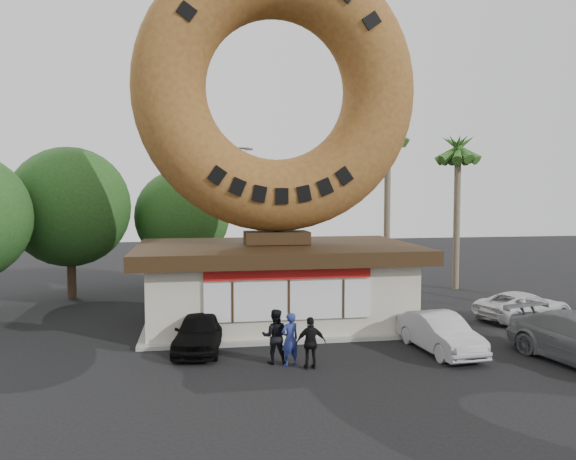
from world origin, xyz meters
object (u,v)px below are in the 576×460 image
(donut_shop, at_px, (277,281))
(car_white, at_px, (524,306))
(person_left, at_px, (290,339))
(person_right, at_px, (311,343))
(person_center, at_px, (275,336))
(car_black, at_px, (200,331))
(street_lamp, at_px, (220,208))
(car_silver, at_px, (440,333))
(giant_donut, at_px, (276,90))

(donut_shop, distance_m, car_white, 10.50)
(person_left, distance_m, person_right, 0.71)
(person_center, bearing_deg, car_black, -27.57)
(street_lamp, height_order, person_right, street_lamp)
(person_left, bearing_deg, car_black, -59.54)
(car_silver, bearing_deg, street_lamp, 108.42)
(street_lamp, bearing_deg, car_black, -95.51)
(giant_donut, xyz_separation_m, car_black, (-3.15, -3.44, -8.85))
(street_lamp, bearing_deg, donut_shop, -79.50)
(person_right, height_order, car_silver, person_right)
(giant_donut, relative_size, car_white, 2.65)
(donut_shop, relative_size, car_white, 2.60)
(donut_shop, bearing_deg, car_black, -132.61)
(donut_shop, distance_m, person_right, 6.08)
(person_left, bearing_deg, donut_shop, -115.31)
(giant_donut, bearing_deg, car_white, -6.02)
(person_left, height_order, person_center, person_center)
(street_lamp, xyz_separation_m, car_white, (12.24, -11.09, -3.88))
(donut_shop, height_order, giant_donut, giant_donut)
(person_center, relative_size, car_black, 0.45)
(person_right, relative_size, car_silver, 0.41)
(car_black, relative_size, car_silver, 0.97)
(person_right, distance_m, car_silver, 4.80)
(person_right, xyz_separation_m, car_white, (10.17, 4.92, -0.20))
(giant_donut, xyz_separation_m, person_left, (-0.38, -5.61, -8.67))
(person_center, xyz_separation_m, car_white, (11.19, 4.21, -0.27))
(person_center, distance_m, person_right, 1.24)
(donut_shop, xyz_separation_m, person_left, (-0.38, -5.60, -0.93))
(car_black, distance_m, car_white, 13.73)
(donut_shop, height_order, car_silver, donut_shop)
(street_lamp, xyz_separation_m, person_center, (1.05, -15.30, -3.62))
(person_left, distance_m, car_black, 3.53)
(donut_shop, xyz_separation_m, person_right, (0.21, -6.00, -0.97))
(person_right, bearing_deg, car_white, -153.85)
(donut_shop, bearing_deg, person_right, -88.03)
(giant_donut, bearing_deg, donut_shop, -90.00)
(person_center, relative_size, car_white, 0.40)
(street_lamp, height_order, car_black, street_lamp)
(person_center, distance_m, car_silver, 5.71)
(donut_shop, distance_m, giant_donut, 7.74)
(giant_donut, height_order, car_black, giant_donut)
(street_lamp, relative_size, person_right, 4.99)
(street_lamp, bearing_deg, giant_donut, -79.49)
(street_lamp, distance_m, car_white, 16.97)
(car_silver, bearing_deg, car_black, 163.51)
(car_white, bearing_deg, giant_donut, 66.58)
(giant_donut, xyz_separation_m, car_white, (10.38, -1.09, -8.90))
(car_silver, bearing_deg, donut_shop, 128.88)
(person_right, bearing_deg, donut_shop, -87.70)
(donut_shop, distance_m, person_center, 5.42)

